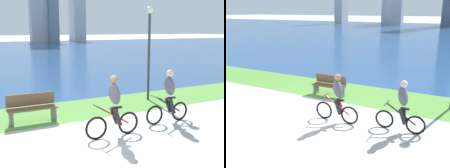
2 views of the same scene
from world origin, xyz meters
TOP-DOWN VIEW (x-y plane):
  - ground_plane at (0.00, 0.00)m, footprint 300.00×300.00m
  - grass_strip_bayside at (0.00, 3.22)m, footprint 120.00×2.70m
  - bay_water_surface at (0.00, 37.09)m, footprint 300.00×65.03m
  - cyclist_lead at (1.37, 0.19)m, footprint 1.59×0.52m
  - cyclist_trailing at (3.44, 0.47)m, footprint 1.58×0.52m
  - bench_near_path at (-0.24, 2.48)m, footprint 1.50×0.47m

SIDE VIEW (x-z plane):
  - ground_plane at x=0.00m, z-range 0.00..0.00m
  - bay_water_surface at x=0.00m, z-range 0.00..0.00m
  - grass_strip_bayside at x=0.00m, z-range 0.00..0.01m
  - bench_near_path at x=-0.24m, z-range 0.00..0.90m
  - cyclist_trailing at x=3.44m, z-range 0.01..1.65m
  - cyclist_lead at x=1.37m, z-range 0.00..1.66m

